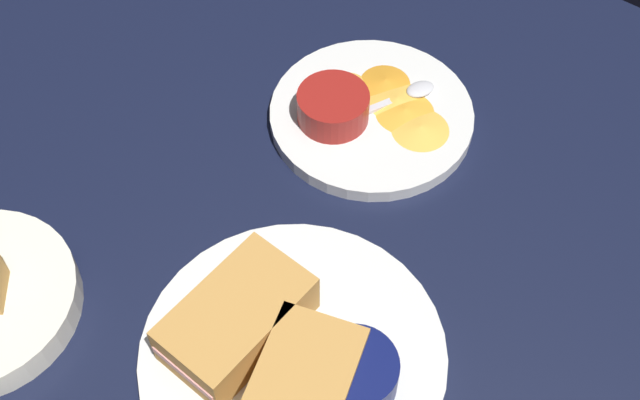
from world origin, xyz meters
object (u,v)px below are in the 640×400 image
plate_chips_companion (371,116)px  spoon_by_gravy_ramekin (410,93)px  sandwich_half_far (300,396)px  ramekin_light_gravy (333,106)px  sandwich_half_near (237,319)px  spoon_by_dark_ramekin (293,357)px  plate_sandwich_main (293,356)px  ramekin_dark_sauce (354,374)px

plate_chips_companion → spoon_by_gravy_ramekin: spoon_by_gravy_ramekin is taller
sandwich_half_far → plate_chips_companion: size_ratio=0.67×
sandwich_half_far → ramekin_light_gravy: sandwich_half_far is taller
sandwich_half_near → spoon_by_dark_ramekin: (0.82, -5.38, -2.04)cm
plate_sandwich_main → ramekin_dark_sauce: bearing=-83.4°
ramekin_dark_sauce → spoon_by_dark_ramekin: 6.00cm
spoon_by_dark_ramekin → spoon_by_gravy_ramekin: (31.93, 9.28, 0.00)cm
ramekin_dark_sauce → ramekin_light_gravy: ramekin_dark_sauce is taller
plate_sandwich_main → ramekin_light_gravy: size_ratio=3.53×
spoon_by_gravy_ramekin → ramekin_light_gravy: bearing=148.0°
sandwich_half_near → ramekin_light_gravy: bearing=18.9°
spoon_by_dark_ramekin → spoon_by_gravy_ramekin: size_ratio=1.04×
sandwich_half_far → plate_chips_companion: (30.66, 14.47, -3.20)cm
plate_chips_companion → spoon_by_gravy_ramekin: 4.86cm
spoon_by_dark_ramekin → plate_chips_companion: size_ratio=0.45×
sandwich_half_far → plate_chips_companion: bearing=25.3°
ramekin_light_gravy → spoon_by_gravy_ramekin: 9.03cm
sandwich_half_near → plate_chips_companion: 29.24cm
ramekin_dark_sauce → spoon_by_gravy_ramekin: bearing=25.8°
ramekin_dark_sauce → spoon_by_gravy_ramekin: 34.13cm
plate_chips_companion → spoon_by_gravy_ramekin: (4.28, -1.99, 1.16)cm
plate_chips_companion → ramekin_dark_sauce: bearing=-147.5°
spoon_by_dark_ramekin → ramekin_light_gravy: bearing=29.9°
plate_sandwich_main → sandwich_half_far: 6.03cm
ramekin_light_gravy → spoon_by_gravy_ramekin: bearing=-32.0°
ramekin_light_gravy → plate_sandwich_main: bearing=-150.3°
sandwich_half_far → spoon_by_dark_ramekin: size_ratio=1.48×
plate_sandwich_main → sandwich_half_near: (-1.38, 4.92, 3.20)cm
sandwich_half_far → spoon_by_gravy_ramekin: sandwich_half_far is taller
spoon_by_dark_ramekin → ramekin_light_gravy: 28.14cm
ramekin_dark_sauce → spoon_by_dark_ramekin: size_ratio=0.73×
ramekin_dark_sauce → ramekin_light_gravy: bearing=40.3°
plate_sandwich_main → plate_chips_companion: same height
sandwich_half_near → ramekin_light_gravy: sandwich_half_near is taller
ramekin_dark_sauce → ramekin_light_gravy: size_ratio=0.95×
sandwich_half_near → spoon_by_gravy_ramekin: size_ratio=1.42×
plate_chips_companion → sandwich_half_near: bearing=-168.3°
ramekin_dark_sauce → spoon_by_gravy_ramekin: size_ratio=0.76×
plate_chips_companion → sandwich_half_far: bearing=-154.7°
sandwich_half_near → spoon_by_dark_ramekin: sandwich_half_near is taller
spoon_by_gravy_ramekin → spoon_by_dark_ramekin: bearing=-163.8°
plate_sandwich_main → sandwich_half_near: size_ratio=1.99×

